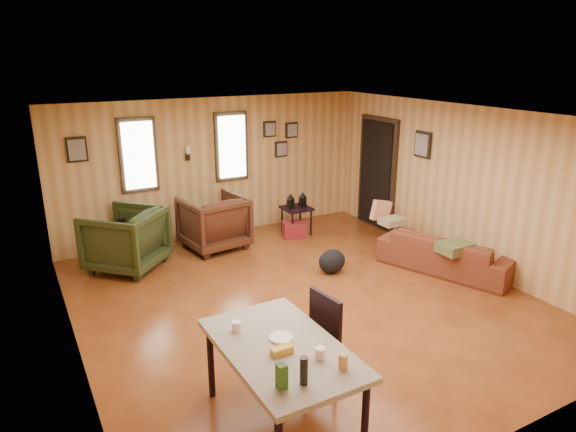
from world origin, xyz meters
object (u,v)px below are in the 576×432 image
object	(u,v)px
side_table	(297,206)
recliner_green	(125,236)
recliner_brown	(214,220)
end_table	(141,225)
sofa	(447,246)
dining_table	(282,354)

from	to	relation	value
side_table	recliner_green	bearing A→B (deg)	-177.87
recliner_brown	end_table	size ratio (longest dim) A/B	1.25
recliner_green	side_table	xyz separation A→B (m)	(3.00, 0.11, 0.01)
sofa	recliner_green	distance (m)	4.77
sofa	dining_table	distance (m)	4.13
end_table	side_table	xyz separation A→B (m)	(2.61, -0.55, 0.08)
end_table	sofa	bearing A→B (deg)	-39.11
recliner_brown	end_table	distance (m)	1.18
sofa	dining_table	size ratio (longest dim) A/B	1.26
recliner_brown	dining_table	xyz separation A→B (m)	(-1.05, -4.31, 0.22)
recliner_green	dining_table	world-z (taller)	recliner_green
dining_table	side_table	bearing A→B (deg)	58.20
recliner_brown	dining_table	distance (m)	4.44
recliner_brown	recliner_green	xyz separation A→B (m)	(-1.46, -0.17, 0.02)
side_table	recliner_brown	bearing A→B (deg)	177.77
dining_table	recliner_green	bearing A→B (deg)	95.17
recliner_brown	dining_table	size ratio (longest dim) A/B	0.63
recliner_brown	recliner_green	world-z (taller)	recliner_green
recliner_brown	recliner_green	bearing A→B (deg)	-0.70
recliner_green	end_table	bearing A→B (deg)	-164.97
sofa	recliner_brown	distance (m)	3.70
recliner_green	recliner_brown	bearing A→B (deg)	141.90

